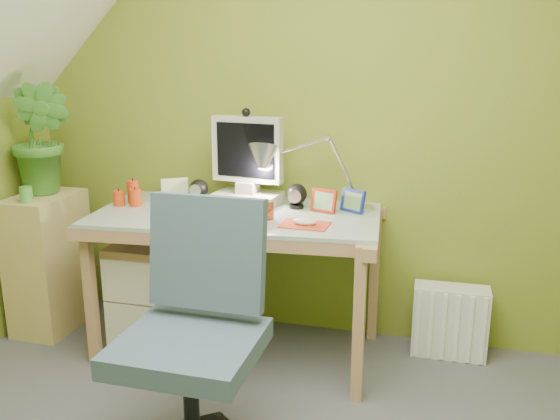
% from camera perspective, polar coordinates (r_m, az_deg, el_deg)
% --- Properties ---
extents(wall_back, '(3.20, 0.01, 2.40)m').
position_cam_1_polar(wall_back, '(3.17, 2.84, 8.84)').
color(wall_back, olive).
rests_on(wall_back, floor).
extents(desk, '(1.47, 0.82, 0.76)m').
position_cam_1_polar(desk, '(3.10, -4.04, -7.00)').
color(desk, tan).
rests_on(desk, floor).
extents(monitor, '(0.38, 0.25, 0.49)m').
position_cam_1_polar(monitor, '(3.09, -3.16, 5.01)').
color(monitor, '#B7B5A5').
rests_on(monitor, desk).
extents(speaker_left, '(0.10, 0.10, 0.12)m').
position_cam_1_polar(speaker_left, '(3.20, -7.82, 1.89)').
color(speaker_left, black).
rests_on(speaker_left, desk).
extents(speaker_right, '(0.12, 0.12, 0.13)m').
position_cam_1_polar(speaker_right, '(3.04, 1.61, 1.37)').
color(speaker_right, black).
rests_on(speaker_right, desk).
extents(keyboard, '(0.47, 0.21, 0.02)m').
position_cam_1_polar(keyboard, '(2.88, -6.59, -0.59)').
color(keyboard, silver).
rests_on(keyboard, desk).
extents(mousepad, '(0.23, 0.16, 0.01)m').
position_cam_1_polar(mousepad, '(2.75, 2.38, -1.43)').
color(mousepad, red).
rests_on(mousepad, desk).
extents(mouse, '(0.11, 0.07, 0.04)m').
position_cam_1_polar(mouse, '(2.74, 2.38, -1.11)').
color(mouse, silver).
rests_on(mouse, mousepad).
extents(amber_tumbler, '(0.08, 0.08, 0.09)m').
position_cam_1_polar(amber_tumbler, '(2.84, -1.28, -0.01)').
color(amber_tumbler, '#8C3614').
rests_on(amber_tumbler, desk).
extents(candle_cluster, '(0.18, 0.17, 0.12)m').
position_cam_1_polar(candle_cluster, '(3.22, -14.29, 1.59)').
color(candle_cluster, red).
rests_on(candle_cluster, desk).
extents(photo_frame_red, '(0.13, 0.06, 0.12)m').
position_cam_1_polar(photo_frame_red, '(2.97, 4.25, 0.91)').
color(photo_frame_red, '#AB2412').
rests_on(photo_frame_red, desk).
extents(photo_frame_blue, '(0.13, 0.08, 0.11)m').
position_cam_1_polar(photo_frame_blue, '(2.99, 7.03, 0.90)').
color(photo_frame_blue, navy).
rests_on(photo_frame_blue, desk).
extents(photo_frame_green, '(0.13, 0.09, 0.12)m').
position_cam_1_polar(photo_frame_green, '(3.24, -10.09, 1.95)').
color(photo_frame_green, '#ABBB80').
rests_on(photo_frame_green, desk).
extents(desk_lamp, '(0.55, 0.32, 0.55)m').
position_cam_1_polar(desk_lamp, '(2.98, 5.11, 5.22)').
color(desk_lamp, '#BCBDC1').
rests_on(desk_lamp, desk).
extents(side_ledge, '(0.29, 0.44, 0.78)m').
position_cam_1_polar(side_ledge, '(3.60, -21.34, -4.72)').
color(side_ledge, tan).
rests_on(side_ledge, floor).
extents(potted_plant, '(0.35, 0.29, 0.62)m').
position_cam_1_polar(potted_plant, '(3.48, -21.94, 6.43)').
color(potted_plant, '#3C7D29').
rests_on(potted_plant, side_ledge).
extents(green_cup, '(0.07, 0.07, 0.08)m').
position_cam_1_polar(green_cup, '(3.36, -23.24, 1.38)').
color(green_cup, '#52A143').
rests_on(green_cup, side_ledge).
extents(task_chair, '(0.58, 0.58, 1.03)m').
position_cam_1_polar(task_chair, '(2.24, -8.79, -12.40)').
color(task_chair, '#3C5163').
rests_on(task_chair, floor).
extents(radiator, '(0.38, 0.16, 0.38)m').
position_cam_1_polar(radiator, '(3.24, 16.02, -10.26)').
color(radiator, silver).
rests_on(radiator, floor).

